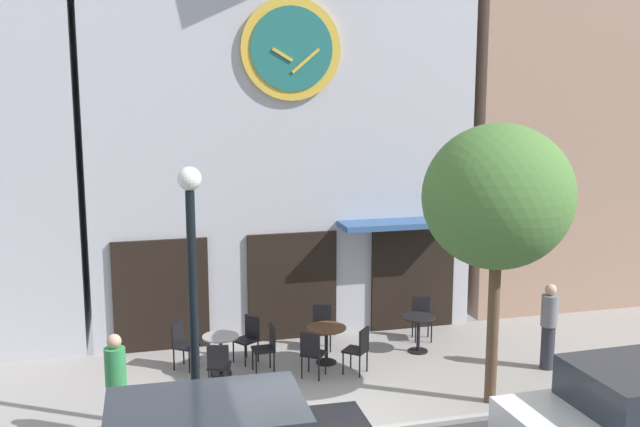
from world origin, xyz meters
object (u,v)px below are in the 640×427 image
at_px(street_tree, 498,198).
at_px(pedestrian_green, 116,385).
at_px(cafe_chair_near_lamp, 359,347).
at_px(cafe_chair_curbside, 421,315).
at_px(street_lamp, 193,302).
at_px(cafe_chair_near_tree, 322,323).
at_px(cafe_chair_right_end, 312,351).
at_px(cafe_table_near_curb, 221,348).
at_px(cafe_chair_mid_row, 249,335).
at_px(pedestrian_grey, 549,325).
at_px(cafe_chair_under_awning, 182,342).
at_px(cafe_chair_left_end, 219,363).
at_px(cafe_table_near_door, 418,327).
at_px(cafe_chair_corner, 267,345).
at_px(cafe_table_rightmost, 326,336).

xyz_separation_m(street_tree, pedestrian_green, (-6.16, 0.25, -2.68)).
distance_m(cafe_chair_near_lamp, cafe_chair_curbside, 2.41).
distance_m(street_lamp, pedestrian_green, 1.74).
height_order(cafe_chair_near_tree, cafe_chair_near_lamp, same).
relative_size(cafe_chair_near_tree, cafe_chair_right_end, 1.00).
bearing_deg(street_tree, cafe_table_near_curb, 151.08).
bearing_deg(pedestrian_green, cafe_table_near_curb, 48.90).
xyz_separation_m(cafe_chair_mid_row, pedestrian_grey, (5.46, -1.83, 0.33)).
relative_size(cafe_table_near_curb, cafe_chair_under_awning, 0.84).
bearing_deg(cafe_chair_near_lamp, cafe_chair_left_end, -176.73).
height_order(cafe_table_near_door, cafe_chair_curbside, cafe_chair_curbside).
xyz_separation_m(cafe_table_near_curb, cafe_chair_right_end, (1.60, -0.61, 0.00)).
xyz_separation_m(cafe_table_near_curb, cafe_chair_corner, (0.87, -0.09, 0.00)).
distance_m(cafe_chair_near_tree, cafe_chair_corner, 1.65).
bearing_deg(cafe_chair_right_end, street_tree, -33.17).
xyz_separation_m(street_tree, cafe_chair_corner, (-3.44, 2.29, -3.02)).
height_order(street_tree, cafe_table_rightmost, street_tree).
xyz_separation_m(street_lamp, cafe_chair_corner, (1.54, 2.17, -1.60)).
bearing_deg(cafe_table_rightmost, cafe_chair_corner, -173.18).
height_order(street_lamp, cafe_chair_curbside, street_lamp).
xyz_separation_m(street_tree, cafe_table_near_curb, (-4.31, 2.38, -3.02)).
bearing_deg(cafe_chair_curbside, cafe_chair_under_awning, -175.72).
relative_size(cafe_table_near_door, cafe_chair_curbside, 0.83).
bearing_deg(cafe_chair_left_end, cafe_chair_right_end, 5.72).
bearing_deg(cafe_chair_near_lamp, cafe_table_rightmost, 123.24).
bearing_deg(cafe_chair_left_end, cafe_table_near_door, 12.91).
relative_size(cafe_chair_near_lamp, pedestrian_grey, 0.54).
distance_m(street_tree, pedestrian_grey, 3.39).
height_order(cafe_chair_corner, pedestrian_grey, pedestrian_grey).
bearing_deg(cafe_chair_left_end, cafe_chair_mid_row, 60.40).
height_order(cafe_chair_corner, cafe_chair_curbside, same).
relative_size(cafe_table_rightmost, cafe_chair_curbside, 0.86).
relative_size(cafe_chair_corner, pedestrian_grey, 0.54).
bearing_deg(street_lamp, cafe_table_near_door, 27.32).
xyz_separation_m(cafe_chair_left_end, pedestrian_grey, (6.21, -0.51, 0.33)).
relative_size(cafe_table_near_door, pedestrian_green, 0.45).
bearing_deg(cafe_table_rightmost, cafe_chair_near_tree, 80.75).
height_order(cafe_table_near_door, cafe_chair_near_tree, cafe_chair_near_tree).
bearing_deg(cafe_chair_mid_row, cafe_chair_right_end, -49.22).
bearing_deg(cafe_chair_near_tree, cafe_table_near_door, -21.37).
relative_size(street_lamp, cafe_chair_corner, 4.65).
distance_m(cafe_table_rightmost, pedestrian_green, 4.49).
xyz_separation_m(cafe_chair_mid_row, cafe_chair_curbside, (3.77, 0.34, 0.00)).
relative_size(street_lamp, cafe_chair_near_tree, 4.65).
bearing_deg(cafe_chair_curbside, cafe_table_near_curb, -168.68).
distance_m(cafe_table_near_door, cafe_chair_left_end, 4.27).
xyz_separation_m(cafe_chair_left_end, cafe_chair_near_lamp, (2.65, 0.15, 0.00)).
distance_m(cafe_table_near_curb, cafe_chair_mid_row, 0.81).
height_order(cafe_chair_right_end, cafe_chair_near_lamp, same).
bearing_deg(cafe_chair_under_awning, cafe_chair_near_lamp, -19.62).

